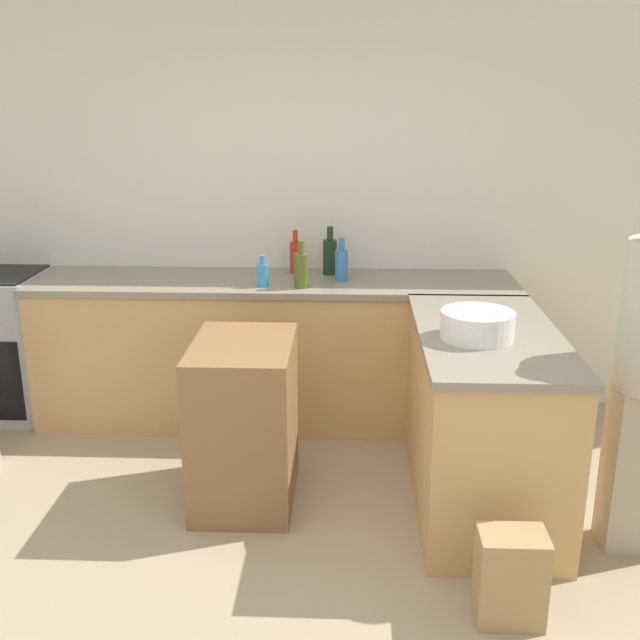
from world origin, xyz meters
name	(u,v)px	position (x,y,z in m)	size (l,w,h in m)	color
ground_plane	(229,619)	(0.00, 0.00, 0.00)	(14.00, 14.00, 0.00)	tan
wall_back	(278,204)	(0.00, 2.32, 1.35)	(8.00, 0.06, 2.70)	silver
counter_back	(275,350)	(0.00, 1.97, 0.47)	(3.00, 0.67, 0.93)	tan
counter_peninsula	(483,418)	(1.16, 0.98, 0.47)	(0.69, 1.37, 0.93)	tan
island_table	(244,422)	(-0.06, 0.97, 0.43)	(0.50, 0.70, 0.86)	brown
mixing_bowl	(477,325)	(1.08, 0.87, 1.00)	(0.35, 0.35, 0.13)	white
dish_soap_bottle	(263,274)	(-0.05, 1.80, 1.01)	(0.07, 0.07, 0.19)	#338CBF
olive_oil_bottle	(301,269)	(0.18, 1.78, 1.04)	(0.08, 0.08, 0.28)	#475B1E
hot_sauce_bottle	(295,256)	(0.12, 2.15, 1.04)	(0.07, 0.07, 0.28)	red
wine_bottle_dark	(330,255)	(0.35, 2.13, 1.05)	(0.09, 0.09, 0.31)	black
water_bottle_blue	(342,264)	(0.42, 1.96, 1.04)	(0.08, 0.08, 0.27)	#386BB7
paper_bag	(510,577)	(1.13, 0.05, 0.20)	(0.27, 0.19, 0.39)	#A88456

